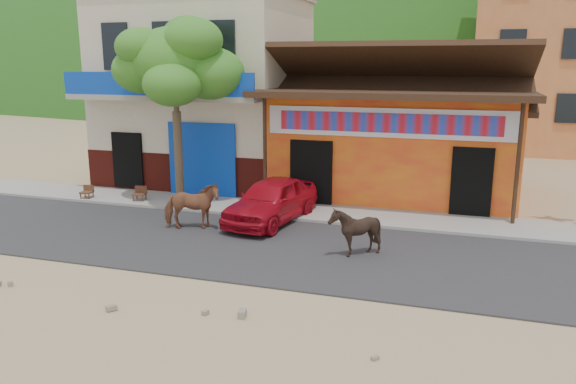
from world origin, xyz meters
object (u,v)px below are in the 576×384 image
at_px(cow_tan, 192,206).
at_px(cafe_chair_left, 86,187).
at_px(red_car, 271,200).
at_px(cafe_chair_right, 139,188).
at_px(cow_dark, 355,231).
at_px(scooter, 271,193).
at_px(tree, 177,111).

xyz_separation_m(cow_tan, cafe_chair_left, (-5.01, 1.97, -0.19)).
bearing_deg(red_car, cafe_chair_left, -175.40).
height_order(cow_tan, cafe_chair_right, cow_tan).
bearing_deg(cow_tan, red_car, -75.38).
bearing_deg(cafe_chair_right, cafe_chair_left, 175.78).
bearing_deg(red_car, cow_dark, -27.49).
bearing_deg(red_car, cafe_chair_right, -179.97).
relative_size(scooter, cafe_chair_right, 1.89).
distance_m(cow_dark, scooter, 4.96).
distance_m(cow_dark, cafe_chair_right, 8.48).
distance_m(tree, cafe_chair_left, 4.24).
relative_size(cow_tan, cafe_chair_left, 1.99).
relative_size(cow_dark, red_car, 0.32).
xyz_separation_m(cow_dark, red_car, (-2.92, 2.19, 0.04)).
bearing_deg(cow_tan, tree, 12.89).
distance_m(tree, cafe_chair_right, 2.93).
relative_size(cow_tan, cafe_chair_right, 1.82).
height_order(tree, cow_tan, tree).
bearing_deg(cafe_chair_right, red_car, -20.88).
xyz_separation_m(scooter, cafe_chair_right, (-4.50, -0.58, 0.00)).
relative_size(cow_tan, scooter, 0.96).
bearing_deg(cow_dark, red_car, -122.94).
bearing_deg(scooter, cafe_chair_left, 108.50).
bearing_deg(cafe_chair_left, cow_dark, -24.47).
relative_size(red_car, cafe_chair_right, 4.42).
height_order(red_car, scooter, red_car).
xyz_separation_m(tree, scooter, (3.10, 0.33, -2.57)).
distance_m(cafe_chair_left, cafe_chair_right, 1.93).
height_order(cow_tan, red_car, cow_tan).
bearing_deg(cow_tan, cafe_chair_left, 46.91).
height_order(tree, cafe_chair_left, tree).
xyz_separation_m(cow_tan, cafe_chair_right, (-3.10, 2.22, -0.15)).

